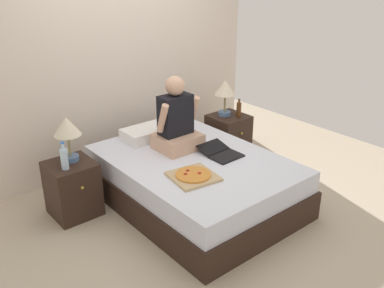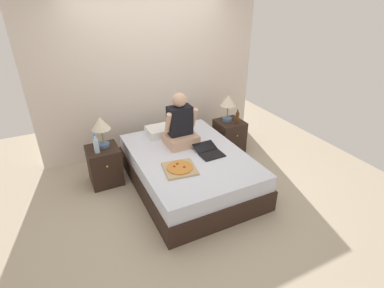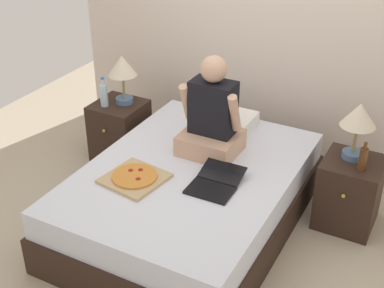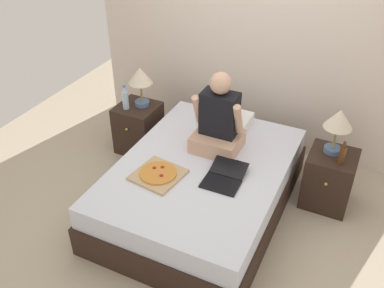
# 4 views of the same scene
# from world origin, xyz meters

# --- Properties ---
(ground_plane) EXTENTS (5.78, 5.78, 0.00)m
(ground_plane) POSITION_xyz_m (0.00, 0.00, 0.00)
(ground_plane) COLOR tan
(wall_back) EXTENTS (3.78, 0.12, 2.50)m
(wall_back) POSITION_xyz_m (0.00, 1.39, 1.25)
(wall_back) COLOR beige
(wall_back) RESTS_ON ground
(bed) EXTENTS (1.50, 2.06, 0.52)m
(bed) POSITION_xyz_m (0.00, 0.00, 0.25)
(bed) COLOR black
(bed) RESTS_ON ground
(nightstand_left) EXTENTS (0.44, 0.47, 0.56)m
(nightstand_left) POSITION_xyz_m (-1.07, 0.61, 0.28)
(nightstand_left) COLOR black
(nightstand_left) RESTS_ON ground
(lamp_on_left_nightstand) EXTENTS (0.26, 0.26, 0.45)m
(lamp_on_left_nightstand) POSITION_xyz_m (-1.03, 0.66, 0.89)
(lamp_on_left_nightstand) COLOR #4C6B93
(lamp_on_left_nightstand) RESTS_ON nightstand_left
(water_bottle) EXTENTS (0.07, 0.07, 0.28)m
(water_bottle) POSITION_xyz_m (-1.15, 0.52, 0.67)
(water_bottle) COLOR silver
(water_bottle) RESTS_ON nightstand_left
(nightstand_right) EXTENTS (0.44, 0.47, 0.56)m
(nightstand_right) POSITION_xyz_m (1.07, 0.61, 0.28)
(nightstand_right) COLOR black
(nightstand_right) RESTS_ON ground
(lamp_on_right_nightstand) EXTENTS (0.26, 0.26, 0.45)m
(lamp_on_right_nightstand) POSITION_xyz_m (1.04, 0.66, 0.89)
(lamp_on_right_nightstand) COLOR #4C6B93
(lamp_on_right_nightstand) RESTS_ON nightstand_right
(beer_bottle) EXTENTS (0.06, 0.06, 0.23)m
(beer_bottle) POSITION_xyz_m (1.14, 0.51, 0.66)
(beer_bottle) COLOR #512D14
(beer_bottle) RESTS_ON nightstand_right
(pillow) EXTENTS (0.52, 0.34, 0.12)m
(pillow) POSITION_xyz_m (-0.08, 0.75, 0.58)
(pillow) COLOR white
(pillow) RESTS_ON bed
(person_seated) EXTENTS (0.47, 0.40, 0.78)m
(person_seated) POSITION_xyz_m (0.02, 0.32, 0.80)
(person_seated) COLOR tan
(person_seated) RESTS_ON bed
(laptop) EXTENTS (0.32, 0.42, 0.07)m
(laptop) POSITION_xyz_m (0.26, -0.12, 0.54)
(laptop) COLOR black
(laptop) RESTS_ON bed
(pizza_box) EXTENTS (0.45, 0.45, 0.05)m
(pizza_box) POSITION_xyz_m (-0.28, -0.32, 0.53)
(pizza_box) COLOR tan
(pizza_box) RESTS_ON bed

